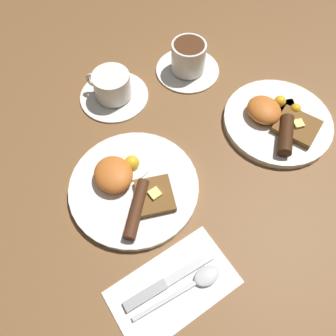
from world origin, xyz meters
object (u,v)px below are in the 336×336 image
breakfast_plate_far (278,120)px  teacup_near (112,88)px  spoon (198,281)px  knife (165,283)px  breakfast_plate_near (132,185)px  teacup_far (188,60)px

breakfast_plate_far → teacup_near: 0.37m
teacup_near → spoon: size_ratio=0.97×
knife → spoon: 0.06m
breakfast_plate_near → breakfast_plate_far: breakfast_plate_near is taller
teacup_near → teacup_far: teacup_far is taller
breakfast_plate_near → teacup_near: (-0.24, 0.06, 0.01)m
knife → spoon: spoon is taller
spoon → teacup_near: bearing=83.9°
breakfast_plate_near → spoon: breakfast_plate_near is taller
knife → teacup_near: bearing=75.6°
spoon → breakfast_plate_far: bearing=31.5°
breakfast_plate_near → teacup_far: (-0.23, 0.25, 0.02)m
teacup_near → spoon: teacup_near is taller
teacup_far → teacup_near: bearing=-91.6°
breakfast_plate_far → teacup_far: bearing=-158.5°
breakfast_plate_far → spoon: bearing=-57.2°
teacup_far → knife: bearing=-33.7°
teacup_far → spoon: size_ratio=0.95×
teacup_far → spoon: teacup_far is taller
teacup_near → knife: bearing=-11.7°
teacup_near → knife: teacup_near is taller
spoon → knife: bearing=154.5°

